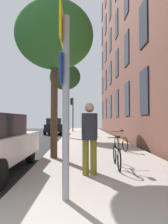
% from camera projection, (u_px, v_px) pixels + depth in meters
% --- Properties ---
extents(ground_plane, '(41.80, 41.80, 0.00)m').
position_uv_depth(ground_plane, '(42.00, 140.00, 15.58)').
color(ground_plane, '#332D28').
extents(road_asphalt, '(7.00, 38.00, 0.01)m').
position_uv_depth(road_asphalt, '(14.00, 140.00, 15.53)').
color(road_asphalt, black).
rests_on(road_asphalt, ground).
extents(sidewalk, '(4.20, 38.00, 0.12)m').
position_uv_depth(sidewalk, '(89.00, 139.00, 15.66)').
color(sidewalk, '#9E9389').
rests_on(sidewalk, ground).
extents(building_facade, '(0.56, 27.00, 20.70)m').
position_uv_depth(building_facade, '(124.00, 1.00, 15.61)').
color(building_facade, brown).
rests_on(building_facade, ground).
extents(sign_post, '(0.16, 0.60, 3.28)m').
position_uv_depth(sign_post, '(65.00, 87.00, 3.59)').
color(sign_post, gray).
rests_on(sign_post, sidewalk).
extents(traffic_light, '(0.43, 0.24, 3.97)m').
position_uv_depth(traffic_light, '(72.00, 108.00, 24.72)').
color(traffic_light, black).
rests_on(traffic_light, sidewalk).
extents(tree_near, '(2.82, 2.82, 5.59)m').
position_uv_depth(tree_near, '(55.00, 37.00, 7.59)').
color(tree_near, '#4C3823').
rests_on(tree_near, sidewalk).
extents(tree_far, '(2.41, 2.41, 5.75)m').
position_uv_depth(tree_far, '(65.00, 78.00, 16.40)').
color(tree_far, brown).
rests_on(tree_far, sidewalk).
extents(bicycle_0, '(0.42, 1.64, 0.90)m').
position_uv_depth(bicycle_0, '(117.00, 155.00, 5.93)').
color(bicycle_0, black).
rests_on(bicycle_0, sidewalk).
extents(bicycle_1, '(0.44, 1.65, 0.91)m').
position_uv_depth(bicycle_1, '(121.00, 142.00, 9.33)').
color(bicycle_1, black).
rests_on(bicycle_1, sidewalk).
extents(bicycle_2, '(0.42, 1.67, 0.93)m').
position_uv_depth(bicycle_2, '(90.00, 132.00, 17.34)').
color(bicycle_2, black).
rests_on(bicycle_2, sidewalk).
extents(pedestrian_0, '(0.55, 0.55, 1.76)m').
position_uv_depth(pedestrian_0, '(90.00, 134.00, 5.14)').
color(pedestrian_0, olive).
rests_on(pedestrian_0, sidewalk).
extents(car_1, '(1.89, 4.09, 1.62)m').
position_uv_depth(car_1, '(54.00, 126.00, 21.47)').
color(car_1, black).
rests_on(car_1, road_asphalt).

